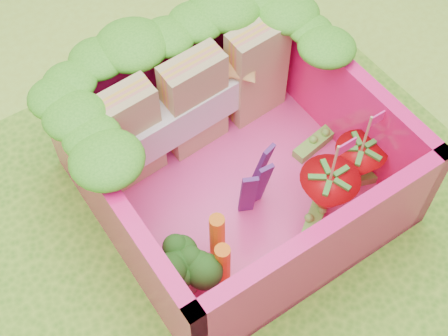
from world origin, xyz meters
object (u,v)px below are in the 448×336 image
object	(u,v)px
sandwich_stack	(195,103)
strawberry_right	(357,164)
bento_box	(236,158)
broccoli	(184,266)
strawberry_left	(326,195)

from	to	relation	value
sandwich_stack	strawberry_right	xyz separation A→B (m)	(0.49, -0.66, -0.14)
bento_box	strawberry_right	world-z (taller)	bento_box
broccoli	strawberry_right	xyz separation A→B (m)	(0.98, 0.01, -0.04)
broccoli	strawberry_left	xyz separation A→B (m)	(0.74, -0.05, -0.03)
broccoli	strawberry_left	world-z (taller)	strawberry_left
strawberry_left	strawberry_right	xyz separation A→B (m)	(0.24, 0.06, -0.01)
bento_box	broccoli	distance (m)	0.57
strawberry_right	sandwich_stack	bearing A→B (deg)	127.00
broccoli	strawberry_right	world-z (taller)	strawberry_right
sandwich_stack	strawberry_left	size ratio (longest dim) A/B	2.07
bento_box	strawberry_right	size ratio (longest dim) A/B	2.68
bento_box	strawberry_left	bearing A→B (deg)	-53.64
sandwich_stack	broccoli	world-z (taller)	sandwich_stack
sandwich_stack	strawberry_right	bearing A→B (deg)	-53.00
bento_box	sandwich_stack	world-z (taller)	sandwich_stack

